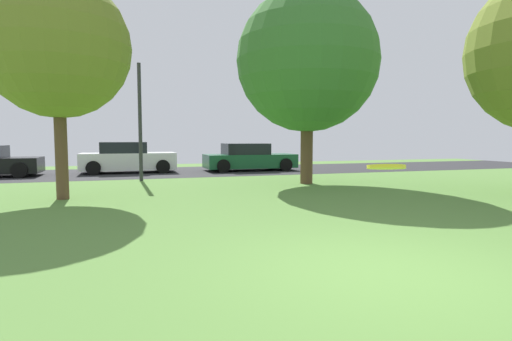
{
  "coord_description": "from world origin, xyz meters",
  "views": [
    {
      "loc": [
        -3.05,
        -4.16,
        1.67
      ],
      "look_at": [
        0.0,
        5.44,
        0.86
      ],
      "focal_mm": 28.68,
      "sensor_mm": 36.0,
      "label": 1
    }
  ],
  "objects": [
    {
      "name": "frisbee_disc",
      "position": [
        -1.28,
        -1.66,
        1.46
      ],
      "size": [
        0.35,
        0.35,
        0.06
      ],
      "color": "yellow"
    },
    {
      "name": "ground_plane",
      "position": [
        0.0,
        0.0,
        0.0
      ],
      "size": [
        44.0,
        44.0,
        0.0
      ],
      "primitive_type": "plane",
      "color": "#547F38"
    },
    {
      "name": "parked_car_white",
      "position": [
        -3.0,
        16.23,
        0.67
      ],
      "size": [
        4.34,
        2.02,
        1.46
      ],
      "color": "white",
      "rests_on": "ground_plane"
    },
    {
      "name": "parked_car_green",
      "position": [
        2.89,
        15.75,
        0.63
      ],
      "size": [
        4.56,
        2.11,
        1.38
      ],
      "color": "#195633",
      "rests_on": "ground_plane"
    },
    {
      "name": "road_strip",
      "position": [
        0.0,
        16.0,
        0.0
      ],
      "size": [
        44.0,
        6.4,
        0.01
      ],
      "primitive_type": "cube",
      "color": "#28282B",
      "rests_on": "ground_plane"
    },
    {
      "name": "maple_tree_near",
      "position": [
        3.2,
        9.43,
        4.4
      ],
      "size": [
        5.08,
        5.08,
        6.95
      ],
      "color": "brown",
      "rests_on": "ground_plane"
    },
    {
      "name": "birch_tree_lone",
      "position": [
        -4.73,
        7.96,
        4.08
      ],
      "size": [
        3.8,
        3.8,
        5.99
      ],
      "color": "brown",
      "rests_on": "ground_plane"
    },
    {
      "name": "street_lamp_post",
      "position": [
        -2.52,
        12.2,
        2.25
      ],
      "size": [
        0.14,
        0.14,
        4.5
      ],
      "primitive_type": "cylinder",
      "color": "#2D2D33",
      "rests_on": "ground_plane"
    }
  ]
}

